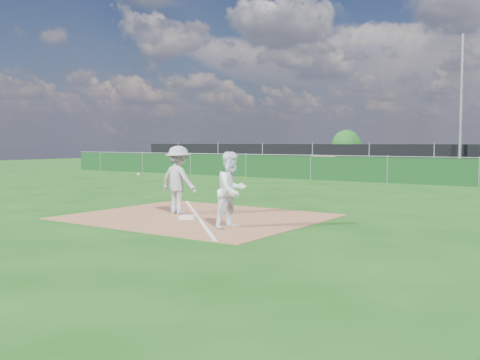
% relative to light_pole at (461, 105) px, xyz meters
% --- Properties ---
extents(ground, '(90.00, 90.00, 0.00)m').
position_rel_light_pole_xyz_m(ground, '(-1.50, -12.70, -4.00)').
color(ground, '#14460F').
rests_on(ground, ground).
extents(infield_dirt, '(6.00, 5.00, 0.02)m').
position_rel_light_pole_xyz_m(infield_dirt, '(-1.50, -21.70, -3.99)').
color(infield_dirt, brown).
rests_on(infield_dirt, ground).
extents(foul_line, '(5.01, 5.01, 0.01)m').
position_rel_light_pole_xyz_m(foul_line, '(-1.50, -21.70, -3.98)').
color(foul_line, white).
rests_on(foul_line, infield_dirt).
extents(green_fence, '(44.00, 0.05, 1.20)m').
position_rel_light_pole_xyz_m(green_fence, '(-1.50, -7.70, -3.40)').
color(green_fence, '#0E3413').
rests_on(green_fence, ground).
extents(dirt_mound, '(3.38, 2.60, 1.17)m').
position_rel_light_pole_xyz_m(dirt_mound, '(-6.50, -4.20, -3.42)').
color(dirt_mound, olive).
rests_on(dirt_mound, ground).
extents(black_fence, '(46.00, 0.04, 1.80)m').
position_rel_light_pole_xyz_m(black_fence, '(-1.50, 0.30, -3.10)').
color(black_fence, black).
rests_on(black_fence, ground).
extents(parking_lot, '(46.00, 9.00, 0.01)m').
position_rel_light_pole_xyz_m(parking_lot, '(-1.50, 5.30, -4.00)').
color(parking_lot, black).
rests_on(parking_lot, ground).
extents(light_pole, '(0.16, 0.16, 8.00)m').
position_rel_light_pole_xyz_m(light_pole, '(0.00, 0.00, 0.00)').
color(light_pole, slate).
rests_on(light_pole, ground).
extents(first_base, '(0.50, 0.50, 0.08)m').
position_rel_light_pole_xyz_m(first_base, '(-1.41, -22.16, -3.94)').
color(first_base, silver).
rests_on(first_base, infield_dirt).
extents(play_at_first, '(2.24, 0.74, 1.78)m').
position_rel_light_pole_xyz_m(play_at_first, '(-2.25, -21.56, -3.09)').
color(play_at_first, '#B0B0B2').
rests_on(play_at_first, infield_dirt).
extents(runner, '(0.75, 0.90, 1.70)m').
position_rel_light_pole_xyz_m(runner, '(0.25, -22.64, -3.15)').
color(runner, white).
rests_on(runner, ground).
extents(car_left, '(5.13, 3.39, 1.62)m').
position_rel_light_pole_xyz_m(car_left, '(-5.51, 4.55, -3.18)').
color(car_left, '#989A9F').
rests_on(car_left, parking_lot).
extents(car_mid, '(4.63, 1.96, 1.48)m').
position_rel_light_pole_xyz_m(car_mid, '(-3.53, 4.95, -3.25)').
color(car_mid, black).
rests_on(car_mid, parking_lot).
extents(tree_left, '(2.52, 2.52, 2.99)m').
position_rel_light_pole_xyz_m(tree_left, '(-11.29, 10.03, -2.46)').
color(tree_left, '#382316').
rests_on(tree_left, ground).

